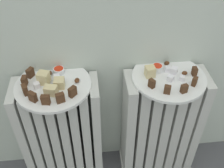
# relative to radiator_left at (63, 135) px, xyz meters

# --- Properties ---
(radiator_left) EXTENTS (0.36, 0.16, 0.59)m
(radiator_left) POSITION_rel_radiator_left_xyz_m (0.00, 0.00, 0.00)
(radiator_left) COLOR silver
(radiator_left) RESTS_ON ground_plane
(radiator_right) EXTENTS (0.36, 0.16, 0.59)m
(radiator_right) POSITION_rel_radiator_left_xyz_m (0.46, -0.00, -0.00)
(radiator_right) COLOR silver
(radiator_right) RESTS_ON ground_plane
(plate_left) EXTENTS (0.29, 0.29, 0.01)m
(plate_left) POSITION_rel_radiator_left_xyz_m (0.00, -0.00, 0.30)
(plate_left) COLOR white
(plate_left) RESTS_ON radiator_left
(plate_right) EXTENTS (0.29, 0.29, 0.01)m
(plate_right) POSITION_rel_radiator_left_xyz_m (0.46, -0.00, 0.30)
(plate_right) COLOR white
(plate_right) RESTS_ON radiator_right
(dark_cake_slice_left_0) EXTENTS (0.03, 0.03, 0.04)m
(dark_cake_slice_left_0) POSITION_rel_radiator_left_xyz_m (-0.09, 0.06, 0.33)
(dark_cake_slice_left_0) COLOR #472B19
(dark_cake_slice_left_0) RESTS_ON plate_left
(dark_cake_slice_left_1) EXTENTS (0.02, 0.03, 0.04)m
(dark_cake_slice_left_1) POSITION_rel_radiator_left_xyz_m (-0.10, 0.01, 0.33)
(dark_cake_slice_left_1) COLOR #472B19
(dark_cake_slice_left_1) RESTS_ON plate_left
(dark_cake_slice_left_2) EXTENTS (0.03, 0.03, 0.04)m
(dark_cake_slice_left_2) POSITION_rel_radiator_left_xyz_m (-0.10, -0.04, 0.33)
(dark_cake_slice_left_2) COLOR #472B19
(dark_cake_slice_left_2) RESTS_ON plate_left
(dark_cake_slice_left_3) EXTENTS (0.03, 0.03, 0.04)m
(dark_cake_slice_left_3) POSITION_rel_radiator_left_xyz_m (-0.06, -0.08, 0.33)
(dark_cake_slice_left_3) COLOR #472B19
(dark_cake_slice_left_3) RESTS_ON plate_left
(dark_cake_slice_left_4) EXTENTS (0.03, 0.02, 0.04)m
(dark_cake_slice_left_4) POSITION_rel_radiator_left_xyz_m (-0.02, -0.10, 0.33)
(dark_cake_slice_left_4) COLOR #472B19
(dark_cake_slice_left_4) RESTS_ON plate_left
(dark_cake_slice_left_5) EXTENTS (0.03, 0.03, 0.04)m
(dark_cake_slice_left_5) POSITION_rel_radiator_left_xyz_m (0.03, -0.10, 0.33)
(dark_cake_slice_left_5) COLOR #472B19
(dark_cake_slice_left_5) RESTS_ON plate_left
(dark_cake_slice_left_6) EXTENTS (0.03, 0.03, 0.04)m
(dark_cake_slice_left_6) POSITION_rel_radiator_left_xyz_m (0.08, -0.07, 0.33)
(dark_cake_slice_left_6) COLOR #472B19
(dark_cake_slice_left_6) RESTS_ON plate_left
(marble_cake_slice_left_0) EXTENTS (0.05, 0.05, 0.05)m
(marble_cake_slice_left_0) POSITION_rel_radiator_left_xyz_m (-0.03, 0.01, 0.34)
(marble_cake_slice_left_0) COLOR beige
(marble_cake_slice_left_0) RESTS_ON plate_left
(marble_cake_slice_left_1) EXTENTS (0.04, 0.04, 0.04)m
(marble_cake_slice_left_1) POSITION_rel_radiator_left_xyz_m (0.03, -0.02, 0.33)
(marble_cake_slice_left_1) COLOR beige
(marble_cake_slice_left_1) RESTS_ON plate_left
(marble_cake_slice_left_2) EXTENTS (0.05, 0.04, 0.04)m
(marble_cake_slice_left_2) POSITION_rel_radiator_left_xyz_m (-0.00, -0.06, 0.33)
(marble_cake_slice_left_2) COLOR beige
(marble_cake_slice_left_2) RESTS_ON plate_left
(turkish_delight_left_0) EXTENTS (0.03, 0.03, 0.02)m
(turkish_delight_left_0) POSITION_rel_radiator_left_xyz_m (0.02, 0.03, 0.32)
(turkish_delight_left_0) COLOR white
(turkish_delight_left_0) RESTS_ON plate_left
(turkish_delight_left_1) EXTENTS (0.03, 0.03, 0.02)m
(turkish_delight_left_1) POSITION_rel_radiator_left_xyz_m (-0.06, -0.01, 0.32)
(turkish_delight_left_1) COLOR white
(turkish_delight_left_1) RESTS_ON plate_left
(medjool_date_left_0) EXTENTS (0.02, 0.03, 0.01)m
(medjool_date_left_0) POSITION_rel_radiator_left_xyz_m (0.09, 0.00, 0.32)
(medjool_date_left_0) COLOR #4C2814
(medjool_date_left_0) RESTS_ON plate_left
(medjool_date_left_1) EXTENTS (0.02, 0.02, 0.02)m
(medjool_date_left_1) POSITION_rel_radiator_left_xyz_m (-0.02, 0.06, 0.32)
(medjool_date_left_1) COLOR #4C2814
(medjool_date_left_1) RESTS_ON plate_left
(jam_bowl_left) EXTENTS (0.04, 0.04, 0.02)m
(jam_bowl_left) POSITION_rel_radiator_left_xyz_m (0.02, 0.07, 0.32)
(jam_bowl_left) COLOR white
(jam_bowl_left) RESTS_ON plate_left
(dark_cake_slice_right_0) EXTENTS (0.03, 0.03, 0.03)m
(dark_cake_slice_right_0) POSITION_rel_radiator_left_xyz_m (0.37, -0.06, 0.33)
(dark_cake_slice_right_0) COLOR #472B19
(dark_cake_slice_right_0) RESTS_ON plate_right
(dark_cake_slice_right_1) EXTENTS (0.03, 0.02, 0.03)m
(dark_cake_slice_right_1) POSITION_rel_radiator_left_xyz_m (0.42, -0.09, 0.33)
(dark_cake_slice_right_1) COLOR #472B19
(dark_cake_slice_right_1) RESTS_ON plate_right
(dark_cake_slice_right_2) EXTENTS (0.03, 0.02, 0.03)m
(dark_cake_slice_right_2) POSITION_rel_radiator_left_xyz_m (0.48, -0.10, 0.33)
(dark_cake_slice_right_2) COLOR #472B19
(dark_cake_slice_right_2) RESTS_ON plate_right
(dark_cake_slice_right_3) EXTENTS (0.03, 0.03, 0.03)m
(dark_cake_slice_right_3) POSITION_rel_radiator_left_xyz_m (0.54, -0.06, 0.33)
(dark_cake_slice_right_3) COLOR #472B19
(dark_cake_slice_right_3) RESTS_ON plate_right
(dark_cake_slice_right_4) EXTENTS (0.02, 0.02, 0.03)m
(dark_cake_slice_right_4) POSITION_rel_radiator_left_xyz_m (0.56, -0.00, 0.33)
(dark_cake_slice_right_4) COLOR #472B19
(dark_cake_slice_right_4) RESTS_ON plate_right
(marble_cake_slice_right_0) EXTENTS (0.04, 0.04, 0.04)m
(marble_cake_slice_right_0) POSITION_rel_radiator_left_xyz_m (0.38, 0.01, 0.33)
(marble_cake_slice_right_0) COLOR beige
(marble_cake_slice_right_0) RESTS_ON plate_right
(turkish_delight_right_0) EXTENTS (0.03, 0.03, 0.03)m
(turkish_delight_right_0) POSITION_rel_radiator_left_xyz_m (0.48, 0.02, 0.32)
(turkish_delight_right_0) COLOR white
(turkish_delight_right_0) RESTS_ON plate_right
(turkish_delight_right_1) EXTENTS (0.03, 0.03, 0.02)m
(turkish_delight_right_1) POSITION_rel_radiator_left_xyz_m (0.50, -0.03, 0.32)
(turkish_delight_right_1) COLOR white
(turkish_delight_right_1) RESTS_ON plate_right
(turkish_delight_right_2) EXTENTS (0.03, 0.03, 0.02)m
(turkish_delight_right_2) POSITION_rel_radiator_left_xyz_m (0.45, -0.03, 0.32)
(turkish_delight_right_2) COLOR white
(turkish_delight_right_2) RESTS_ON plate_right
(turkish_delight_right_3) EXTENTS (0.02, 0.02, 0.02)m
(turkish_delight_right_3) POSITION_rel_radiator_left_xyz_m (0.46, 0.03, 0.32)
(turkish_delight_right_3) COLOR white
(turkish_delight_right_3) RESTS_ON plate_right
(medjool_date_right_0) EXTENTS (0.03, 0.02, 0.02)m
(medjool_date_right_0) POSITION_rel_radiator_left_xyz_m (0.46, 0.07, 0.32)
(medjool_date_right_0) COLOR #4C2814
(medjool_date_right_0) RESTS_ON plate_right
(medjool_date_right_1) EXTENTS (0.02, 0.02, 0.02)m
(medjool_date_right_1) POSITION_rel_radiator_left_xyz_m (0.52, 0.00, 0.32)
(medjool_date_right_1) COLOR #4C2814
(medjool_date_right_1) RESTS_ON plate_right
(jam_bowl_right) EXTENTS (0.04, 0.04, 0.02)m
(jam_bowl_right) POSITION_rel_radiator_left_xyz_m (0.42, 0.04, 0.32)
(jam_bowl_right) COLOR white
(jam_bowl_right) RESTS_ON plate_right
(fork) EXTENTS (0.02, 0.09, 0.00)m
(fork) POSITION_rel_radiator_left_xyz_m (0.00, -0.02, 0.31)
(fork) COLOR #B7B7BC
(fork) RESTS_ON plate_left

